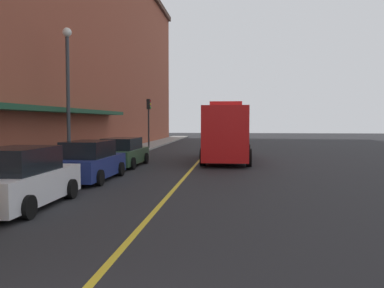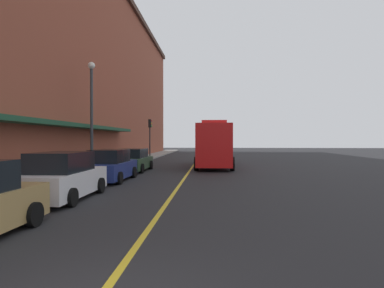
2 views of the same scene
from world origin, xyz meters
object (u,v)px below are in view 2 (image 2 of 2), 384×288
Objects in this scene: parking_meter_2 at (84,161)px; street_lamp_left at (92,105)px; traffic_light_near at (150,131)px; parked_car_1 at (63,177)px; fire_truck at (215,146)px; parked_car_3 at (134,160)px; parked_car_2 at (111,166)px; parking_meter_1 at (7,175)px.

parking_meter_2 is 0.19× the size of street_lamp_left.
street_lamp_left is 1.61× the size of traffic_light_near.
parked_car_1 is 9.11m from street_lamp_left.
parking_meter_2 is at bearing -36.36° from fire_truck.
parked_car_3 is at bearing -84.19° from traffic_light_near.
fire_truck reaches higher than parked_car_3.
parked_car_2 is at bearing -30.66° from fire_truck.
parked_car_3 is 12.23m from parking_meter_1.
parked_car_2 is 3.48× the size of parking_meter_2.
parking_meter_1 is at bearing 133.06° from parked_car_1.
parked_car_3 is 3.59× the size of parking_meter_2.
parking_meter_1 is at bearing -90.14° from traffic_light_near.
parked_car_3 is (0.03, 10.85, -0.08)m from parked_car_1.
street_lamp_left is at bearing 13.30° from parked_car_1.
parked_car_1 is at bearing 43.35° from parking_meter_1.
traffic_light_near reaches higher than parked_car_1.
parked_car_1 is at bearing -86.88° from traffic_light_near.
parked_car_1 is at bearing -75.61° from parking_meter_2.
parking_meter_2 is at bearing -77.96° from street_lamp_left.
parked_car_3 is 5.71m from parking_meter_2.
street_lamp_left reaches higher than traffic_light_near.
parked_car_1 is 24.09m from traffic_light_near.
parked_car_3 is at bearing 83.45° from parking_meter_1.
street_lamp_left is at bearing 144.66° from parked_car_3.
parked_car_2 is 10.90m from fire_truck.
parked_car_2 is 6.92m from parking_meter_1.
parked_car_3 is at bearing 75.84° from parking_meter_2.
parked_car_3 is 4.96m from street_lamp_left.
parked_car_3 is 0.51× the size of fire_truck.
traffic_light_near is (0.66, 15.80, -1.24)m from street_lamp_left.
traffic_light_near is (-1.33, 13.09, 2.40)m from parked_car_3.
traffic_light_near is (-1.31, 23.95, 2.33)m from parked_car_1.
traffic_light_near is at bearing 87.60° from street_lamp_left.
street_lamp_left is 15.87m from traffic_light_near.
parked_car_2 is at bearing -1.25° from parked_car_1.
parking_meter_1 is at bearing 168.37° from parked_car_2.
street_lamp_left is (-2.06, 2.68, 3.60)m from parked_car_2.
fire_truck is 7.06× the size of parking_meter_2.
street_lamp_left reaches higher than parked_car_3.
parked_car_1 is at bearing -20.51° from fire_truck.
parking_meter_2 is 4.41m from street_lamp_left.
parking_meter_1 and parking_meter_2 have the same top height.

